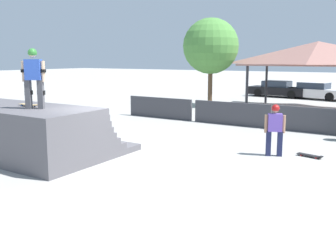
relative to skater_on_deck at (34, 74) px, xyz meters
name	(u,v)px	position (x,y,z in m)	size (l,w,h in m)	color
ground_plane	(111,159)	(1.67, 1.33, -2.57)	(160.00, 160.00, 0.00)	#A3A09B
quarter_pipe_ramp	(22,132)	(-1.12, 0.34, -1.86)	(5.72, 3.88, 1.58)	#565459
skater_on_deck	(34,74)	(0.00, 0.00, 0.00)	(0.72, 0.51, 1.74)	#4C4C51
skateboard_on_deck	(29,105)	(-0.58, 0.22, -0.94)	(0.81, 0.29, 0.09)	blue
bystander_walking	(275,126)	(5.75, 4.34, -1.62)	(0.62, 0.37, 1.63)	#1E2347
skateboard_on_ground	(311,155)	(6.77, 4.78, -2.52)	(0.81, 0.38, 0.09)	red
barrier_fence	(231,114)	(2.47, 8.81, -2.05)	(11.51, 0.12, 1.05)	#3D3D42
pavilion_shelter	(318,54)	(4.68, 16.33, 0.72)	(8.39, 4.42, 4.02)	#2D2D33
tree_beside_pavilion	(211,46)	(-1.30, 14.39, 1.21)	(3.47, 3.47, 5.53)	brown
parked_car_black	(278,89)	(0.65, 22.72, -1.97)	(4.52, 2.00, 1.27)	black
parked_car_white	(315,91)	(3.49, 22.45, -1.97)	(4.72, 2.47, 1.27)	silver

